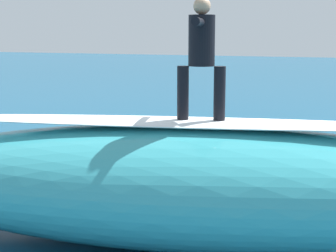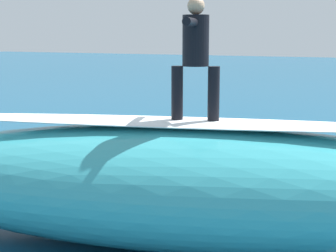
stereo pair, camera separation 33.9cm
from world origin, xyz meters
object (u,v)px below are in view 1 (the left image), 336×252
object	(u,v)px
surfboard_riding	(201,123)
surfer_riding	(202,50)
surfer_paddling	(145,159)
surfboard_paddling	(148,168)

from	to	relation	value
surfboard_riding	surfer_riding	distance (m)	0.96
surfer_riding	surfer_paddling	world-z (taller)	surfer_riding
surfboard_paddling	surfer_paddling	world-z (taller)	surfer_paddling
surfboard_riding	surfer_paddling	xyz separation A→B (m)	(2.57, -3.52, -1.48)
surfboard_riding	surfer_riding	bearing A→B (deg)	-90.91
surfer_paddling	surfboard_paddling	bearing A→B (deg)	0.00
surfer_riding	surfboard_paddling	distance (m)	4.98
surfboard_paddling	surfer_paddling	distance (m)	0.20
surfboard_paddling	surfer_paddling	xyz separation A→B (m)	(0.09, -0.08, 0.16)
surfboard_riding	surfer_paddling	world-z (taller)	surfboard_riding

